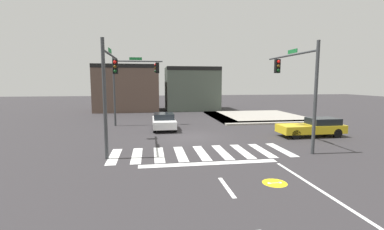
{
  "coord_description": "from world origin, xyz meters",
  "views": [
    {
      "loc": [
        -2.78,
        -18.93,
        3.94
      ],
      "look_at": [
        0.45,
        1.87,
        1.35
      ],
      "focal_mm": 25.28,
      "sensor_mm": 36.0,
      "label": 1
    }
  ],
  "objects_px": {
    "traffic_signal_southwest": "(110,78)",
    "traffic_signal_northwest": "(132,79)",
    "traffic_signal_southeast": "(296,77)",
    "car_white": "(164,121)",
    "car_yellow": "(313,127)"
  },
  "relations": [
    {
      "from": "traffic_signal_southeast",
      "to": "car_white",
      "type": "relative_size",
      "value": 1.46
    },
    {
      "from": "traffic_signal_northwest",
      "to": "car_yellow",
      "type": "height_order",
      "value": "traffic_signal_northwest"
    },
    {
      "from": "traffic_signal_northwest",
      "to": "car_yellow",
      "type": "xyz_separation_m",
      "value": [
        13.19,
        -7.08,
        -3.55
      ]
    },
    {
      "from": "car_yellow",
      "to": "traffic_signal_southeast",
      "type": "bearing_deg",
      "value": 39.81
    },
    {
      "from": "traffic_signal_southwest",
      "to": "traffic_signal_northwest",
      "type": "xyz_separation_m",
      "value": [
        0.72,
        8.73,
        0.07
      ]
    },
    {
      "from": "traffic_signal_southeast",
      "to": "traffic_signal_northwest",
      "type": "bearing_deg",
      "value": 47.38
    },
    {
      "from": "traffic_signal_southwest",
      "to": "traffic_signal_southeast",
      "type": "distance_m",
      "value": 11.05
    },
    {
      "from": "traffic_signal_southeast",
      "to": "car_yellow",
      "type": "distance_m",
      "value": 5.16
    },
    {
      "from": "traffic_signal_southwest",
      "to": "car_white",
      "type": "height_order",
      "value": "traffic_signal_southwest"
    },
    {
      "from": "car_yellow",
      "to": "car_white",
      "type": "xyz_separation_m",
      "value": [
        -10.57,
        4.63,
        0.01
      ]
    },
    {
      "from": "traffic_signal_northwest",
      "to": "car_white",
      "type": "distance_m",
      "value": 5.04
    },
    {
      "from": "traffic_signal_southeast",
      "to": "traffic_signal_southwest",
      "type": "bearing_deg",
      "value": 86.1
    },
    {
      "from": "traffic_signal_northwest",
      "to": "traffic_signal_southeast",
      "type": "distance_m",
      "value": 14.01
    },
    {
      "from": "car_yellow",
      "to": "traffic_signal_southwest",
      "type": "bearing_deg",
      "value": 6.78
    },
    {
      "from": "traffic_signal_northwest",
      "to": "car_white",
      "type": "xyz_separation_m",
      "value": [
        2.62,
        -2.45,
        -3.54
      ]
    }
  ]
}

